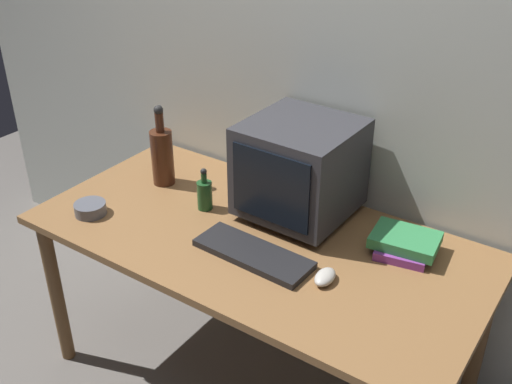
{
  "coord_description": "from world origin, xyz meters",
  "views": [
    {
      "loc": [
        1.02,
        -1.5,
        1.94
      ],
      "look_at": [
        0.0,
        0.0,
        0.91
      ],
      "focal_mm": 42.55,
      "sensor_mm": 36.0,
      "label": 1
    }
  ],
  "objects_px": {
    "book_stack": "(404,244)",
    "cd_spindle": "(90,209)",
    "computer_mouse": "(325,277)",
    "bottle_short": "(205,194)",
    "keyboard": "(253,254)",
    "bottle_tall": "(162,155)",
    "crt_monitor": "(300,169)"
  },
  "relations": [
    {
      "from": "computer_mouse",
      "to": "bottle_short",
      "type": "bearing_deg",
      "value": 162.23
    },
    {
      "from": "computer_mouse",
      "to": "cd_spindle",
      "type": "relative_size",
      "value": 0.83
    },
    {
      "from": "bottle_tall",
      "to": "bottle_short",
      "type": "bearing_deg",
      "value": -13.82
    },
    {
      "from": "cd_spindle",
      "to": "book_stack",
      "type": "bearing_deg",
      "value": 21.84
    },
    {
      "from": "bottle_short",
      "to": "computer_mouse",
      "type": "bearing_deg",
      "value": -13.06
    },
    {
      "from": "computer_mouse",
      "to": "cd_spindle",
      "type": "distance_m",
      "value": 0.94
    },
    {
      "from": "crt_monitor",
      "to": "cd_spindle",
      "type": "height_order",
      "value": "crt_monitor"
    },
    {
      "from": "crt_monitor",
      "to": "keyboard",
      "type": "distance_m",
      "value": 0.37
    },
    {
      "from": "bottle_tall",
      "to": "bottle_short",
      "type": "distance_m",
      "value": 0.29
    },
    {
      "from": "computer_mouse",
      "to": "bottle_short",
      "type": "distance_m",
      "value": 0.62
    },
    {
      "from": "crt_monitor",
      "to": "computer_mouse",
      "type": "height_order",
      "value": "crt_monitor"
    },
    {
      "from": "computer_mouse",
      "to": "book_stack",
      "type": "xyz_separation_m",
      "value": [
        0.15,
        0.29,
        0.02
      ]
    },
    {
      "from": "bottle_tall",
      "to": "bottle_short",
      "type": "xyz_separation_m",
      "value": [
        0.27,
        -0.07,
        -0.06
      ]
    },
    {
      "from": "keyboard",
      "to": "crt_monitor",
      "type": "bearing_deg",
      "value": 95.15
    },
    {
      "from": "bottle_short",
      "to": "cd_spindle",
      "type": "height_order",
      "value": "bottle_short"
    },
    {
      "from": "book_stack",
      "to": "cd_spindle",
      "type": "bearing_deg",
      "value": -158.16
    },
    {
      "from": "bottle_tall",
      "to": "cd_spindle",
      "type": "bearing_deg",
      "value": -100.47
    },
    {
      "from": "keyboard",
      "to": "bottle_tall",
      "type": "height_order",
      "value": "bottle_tall"
    },
    {
      "from": "bottle_tall",
      "to": "book_stack",
      "type": "distance_m",
      "value": 1.02
    },
    {
      "from": "bottle_tall",
      "to": "crt_monitor",
      "type": "bearing_deg",
      "value": 9.62
    },
    {
      "from": "keyboard",
      "to": "cd_spindle",
      "type": "relative_size",
      "value": 3.5
    },
    {
      "from": "book_stack",
      "to": "cd_spindle",
      "type": "distance_m",
      "value": 1.16
    },
    {
      "from": "keyboard",
      "to": "book_stack",
      "type": "relative_size",
      "value": 1.74
    },
    {
      "from": "bottle_tall",
      "to": "cd_spindle",
      "type": "xyz_separation_m",
      "value": [
        -0.06,
        -0.34,
        -0.11
      ]
    },
    {
      "from": "crt_monitor",
      "to": "book_stack",
      "type": "relative_size",
      "value": 1.64
    },
    {
      "from": "bottle_short",
      "to": "bottle_tall",
      "type": "bearing_deg",
      "value": 166.18
    },
    {
      "from": "book_stack",
      "to": "cd_spindle",
      "type": "height_order",
      "value": "book_stack"
    },
    {
      "from": "crt_monitor",
      "to": "keyboard",
      "type": "height_order",
      "value": "crt_monitor"
    },
    {
      "from": "computer_mouse",
      "to": "keyboard",
      "type": "bearing_deg",
      "value": 179.16
    },
    {
      "from": "bottle_short",
      "to": "cd_spindle",
      "type": "distance_m",
      "value": 0.44
    },
    {
      "from": "computer_mouse",
      "to": "bottle_tall",
      "type": "relative_size",
      "value": 0.29
    },
    {
      "from": "bottle_tall",
      "to": "book_stack",
      "type": "relative_size",
      "value": 1.41
    }
  ]
}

